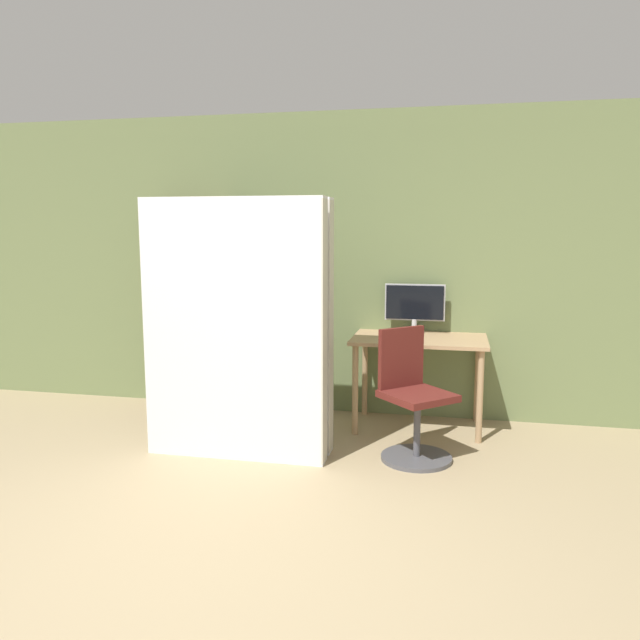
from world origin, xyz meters
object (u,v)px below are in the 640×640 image
at_px(office_chair, 413,406).
at_px(mattress_far, 245,326).
at_px(bookshelf, 184,298).
at_px(monitor, 415,305).
at_px(mattress_near, 235,330).

relative_size(office_chair, mattress_far, 0.50).
distance_m(office_chair, mattress_far, 1.39).
bearing_deg(office_chair, bookshelf, 157.06).
distance_m(monitor, mattress_far, 1.56).
distance_m(monitor, mattress_near, 1.71).
relative_size(bookshelf, mattress_near, 1.01).
bearing_deg(mattress_near, mattress_far, 90.00).
relative_size(monitor, mattress_far, 0.27).
relative_size(monitor, mattress_near, 0.27).
bearing_deg(mattress_near, bookshelf, 128.02).
bearing_deg(monitor, mattress_far, -141.29).
relative_size(office_chair, mattress_near, 0.50).
bearing_deg(office_chair, mattress_far, -179.23).
xyz_separation_m(office_chair, bookshelf, (-2.19, 0.93, 0.64)).
bearing_deg(mattress_far, mattress_near, -90.00).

